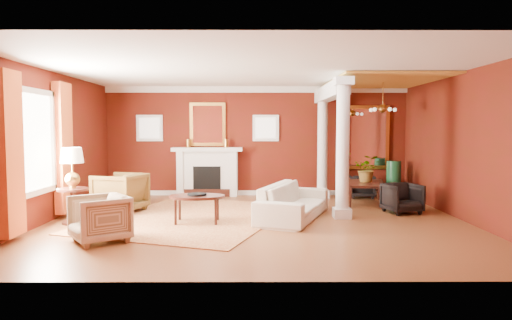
{
  "coord_description": "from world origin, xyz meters",
  "views": [
    {
      "loc": [
        -0.05,
        -8.72,
        1.8
      ],
      "look_at": [
        -0.02,
        0.53,
        1.15
      ],
      "focal_mm": 32.0,
      "sensor_mm": 36.0,
      "label": 1
    }
  ],
  "objects_px": {
    "coffee_table": "(197,198)",
    "side_table": "(72,173)",
    "sofa": "(294,196)",
    "armchair_leopard": "(120,191)",
    "armchair_stripe": "(99,216)",
    "dining_table": "(367,187)"
  },
  "relations": [
    {
      "from": "sofa",
      "to": "side_table",
      "type": "xyz_separation_m",
      "value": [
        -4.19,
        -0.47,
        0.5
      ]
    },
    {
      "from": "armchair_stripe",
      "to": "side_table",
      "type": "relative_size",
      "value": 0.57
    },
    {
      "from": "armchair_leopard",
      "to": "coffee_table",
      "type": "height_order",
      "value": "armchair_leopard"
    },
    {
      "from": "armchair_leopard",
      "to": "armchair_stripe",
      "type": "distance_m",
      "value": 2.6
    },
    {
      "from": "sofa",
      "to": "side_table",
      "type": "bearing_deg",
      "value": 116.76
    },
    {
      "from": "sofa",
      "to": "dining_table",
      "type": "xyz_separation_m",
      "value": [
        1.89,
        1.77,
        -0.05
      ]
    },
    {
      "from": "sofa",
      "to": "armchair_stripe",
      "type": "distance_m",
      "value": 3.73
    },
    {
      "from": "sofa",
      "to": "dining_table",
      "type": "bearing_deg",
      "value": -26.58
    },
    {
      "from": "coffee_table",
      "to": "side_table",
      "type": "distance_m",
      "value": 2.37
    },
    {
      "from": "coffee_table",
      "to": "dining_table",
      "type": "bearing_deg",
      "value": 30.51
    },
    {
      "from": "coffee_table",
      "to": "dining_table",
      "type": "distance_m",
      "value": 4.36
    },
    {
      "from": "armchair_stripe",
      "to": "armchair_leopard",
      "type": "bearing_deg",
      "value": 153.36
    },
    {
      "from": "coffee_table",
      "to": "dining_table",
      "type": "xyz_separation_m",
      "value": [
        3.76,
        2.21,
        -0.07
      ]
    },
    {
      "from": "sofa",
      "to": "armchair_leopard",
      "type": "relative_size",
      "value": 2.53
    },
    {
      "from": "armchair_stripe",
      "to": "coffee_table",
      "type": "relative_size",
      "value": 0.77
    },
    {
      "from": "armchair_leopard",
      "to": "armchair_stripe",
      "type": "relative_size",
      "value": 1.13
    },
    {
      "from": "sofa",
      "to": "armchair_leopard",
      "type": "bearing_deg",
      "value": 99.5
    },
    {
      "from": "side_table",
      "to": "sofa",
      "type": "bearing_deg",
      "value": 6.44
    },
    {
      "from": "armchair_leopard",
      "to": "coffee_table",
      "type": "relative_size",
      "value": 0.88
    },
    {
      "from": "sofa",
      "to": "armchair_stripe",
      "type": "xyz_separation_m",
      "value": [
        -3.22,
        -1.87,
        -0.05
      ]
    },
    {
      "from": "armchair_leopard",
      "to": "side_table",
      "type": "height_order",
      "value": "side_table"
    },
    {
      "from": "coffee_table",
      "to": "dining_table",
      "type": "relative_size",
      "value": 0.71
    }
  ]
}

